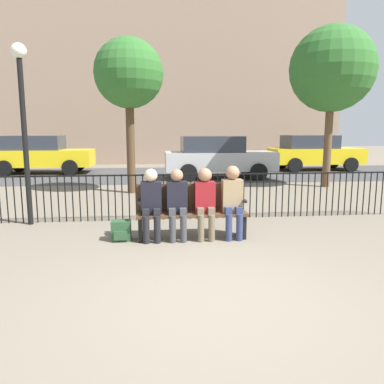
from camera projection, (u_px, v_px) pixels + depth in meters
The scene contains 16 objects.
ground_plane at pixel (214, 299), 4.07m from camera, with size 80.00×80.00×0.00m, color #706656.
park_bench at pixel (192, 209), 6.40m from camera, with size 1.86×0.45×0.92m.
seated_person_0 at pixel (151, 201), 6.17m from camera, with size 0.34×0.39×1.20m.
seated_person_1 at pixel (177, 201), 6.22m from camera, with size 0.34×0.39×1.19m.
seated_person_2 at pixel (205, 199), 6.26m from camera, with size 0.34×0.39×1.20m.
seated_person_3 at pixel (232, 197), 6.31m from camera, with size 0.34×0.39×1.24m.
backpack at pixel (121, 231), 6.25m from camera, with size 0.32×0.27×0.34m.
fence_railing at pixel (184, 192), 7.70m from camera, with size 9.01×0.03×0.95m.
tree_0 at pixel (129, 75), 10.57m from camera, with size 1.97×1.97×4.41m.
tree_1 at pixel (332, 70), 11.72m from camera, with size 2.66×2.66×5.06m.
lamp_post at pixel (23, 106), 6.99m from camera, with size 0.28×0.28×3.40m.
street_surface at pixel (169, 174), 15.85m from camera, with size 24.00×6.00×0.01m.
parked_car_0 at pixel (40, 154), 16.06m from camera, with size 4.20×1.94×1.62m.
parked_car_1 at pixel (217, 156), 14.42m from camera, with size 4.20×1.94×1.62m.
parked_car_2 at pixel (314, 152), 17.44m from camera, with size 4.20×1.94×1.62m.
building_facade at pixel (162, 34), 22.48m from camera, with size 20.00×6.00×15.17m.
Camera 1 is at (-0.64, -3.78, 1.81)m, focal length 35.00 mm.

